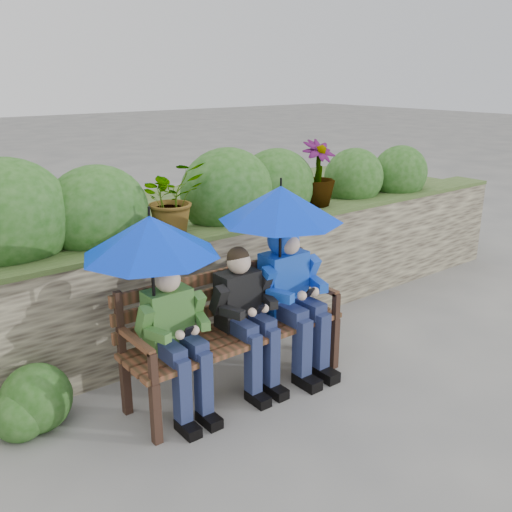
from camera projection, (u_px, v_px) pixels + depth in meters
ground at (263, 369)px, 4.68m from camera, size 60.00×60.00×0.00m
garden_backdrop at (161, 253)px, 5.70m from camera, size 8.00×2.84×1.78m
park_bench at (231, 322)px, 4.29m from camera, size 1.75×0.51×0.92m
boy_left at (176, 333)px, 3.90m from camera, size 0.48×0.56×1.11m
boy_middle at (246, 311)px, 4.25m from camera, size 0.48×0.55×1.10m
boy_right at (291, 287)px, 4.49m from camera, size 0.55×0.66×1.20m
umbrella_left at (150, 236)px, 3.65m from camera, size 0.91×0.91×0.82m
umbrella_right at (281, 204)px, 4.24m from camera, size 0.94×0.94×0.87m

